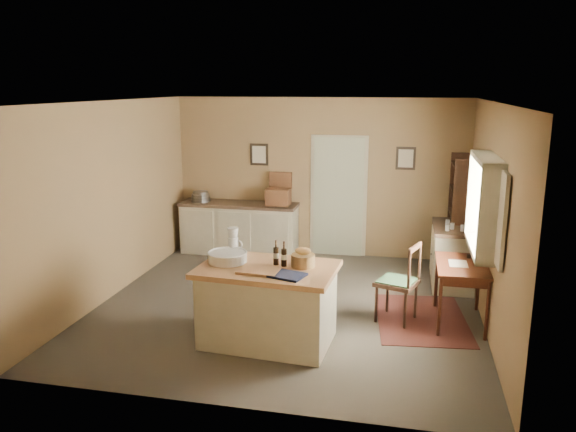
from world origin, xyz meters
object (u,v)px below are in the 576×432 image
(work_island, at_px, (267,302))
(desk_chair, at_px, (397,283))
(writing_desk, at_px, (462,271))
(sideboard, at_px, (240,226))
(right_cabinet, at_px, (453,255))
(shelving_unit, at_px, (463,217))

(work_island, bearing_deg, desk_chair, 36.67)
(work_island, height_order, writing_desk, work_island)
(work_island, xyz_separation_m, desk_chair, (1.44, 0.92, 0.02))
(sideboard, relative_size, desk_chair, 2.05)
(sideboard, xyz_separation_m, right_cabinet, (3.54, -0.88, -0.02))
(work_island, relative_size, writing_desk, 1.60)
(desk_chair, distance_m, right_cabinet, 1.69)
(work_island, xyz_separation_m, right_cabinet, (2.21, 2.42, -0.02))
(sideboard, height_order, desk_chair, sideboard)
(sideboard, height_order, shelving_unit, shelving_unit)
(desk_chair, distance_m, shelving_unit, 2.20)
(work_island, bearing_deg, writing_desk, 28.80)
(writing_desk, height_order, right_cabinet, right_cabinet)
(sideboard, relative_size, right_cabinet, 1.90)
(sideboard, distance_m, shelving_unit, 3.74)
(desk_chair, bearing_deg, writing_desk, 26.70)
(writing_desk, bearing_deg, right_cabinet, 90.01)
(right_cabinet, distance_m, shelving_unit, 0.67)
(sideboard, height_order, right_cabinet, sideboard)
(work_island, distance_m, right_cabinet, 3.28)
(desk_chair, bearing_deg, work_island, -127.99)
(writing_desk, distance_m, right_cabinet, 1.42)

